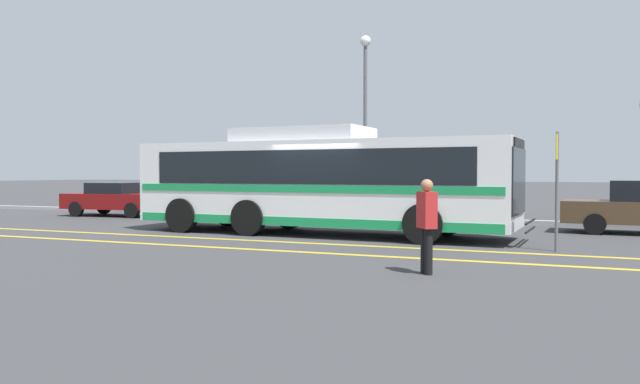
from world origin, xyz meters
name	(u,v)px	position (x,y,z in m)	size (l,w,h in m)	color
ground_plane	(326,236)	(0.00, 0.00, 0.00)	(220.00, 220.00, 0.00)	#38383A
lane_strip_0	(286,242)	(-0.38, -1.71, 0.00)	(0.20, 30.79, 0.01)	gold
lane_strip_1	(255,249)	(-0.38, -3.34, 0.00)	(0.20, 30.79, 0.01)	gold
curb_strip	(380,218)	(-0.38, 6.20, 0.07)	(38.79, 0.36, 0.15)	#99999E
transit_bus	(319,181)	(-0.39, 0.49, 1.51)	(11.19, 3.07, 3.02)	white
parked_car_0	(117,199)	(-10.83, 4.22, 0.70)	(4.30, 2.15, 1.35)	maroon
parked_car_1	(251,200)	(-4.77, 4.41, 0.74)	(4.51, 1.90, 1.47)	#9E9EA3
parked_car_2	(425,206)	(1.71, 4.50, 0.65)	(4.64, 2.14, 1.25)	silver
pedestrian_0	(427,220)	(4.00, -5.22, 0.93)	(0.42, 0.47, 1.64)	black
bus_stop_sign	(557,176)	(5.95, -1.06, 1.66)	(0.07, 0.40, 2.65)	#59595E
street_lamp	(365,100)	(-1.14, 6.79, 4.51)	(0.42, 0.42, 6.94)	#59595E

